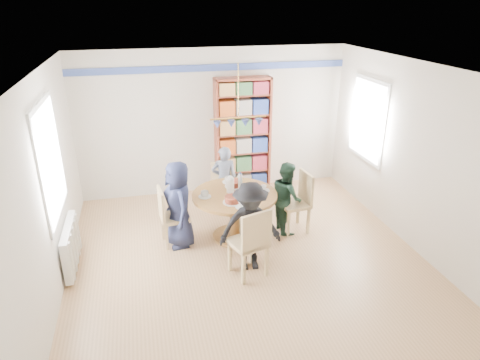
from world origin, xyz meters
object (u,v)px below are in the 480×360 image
object	(u,v)px
person_far	(224,180)
bookshelf	(243,137)
chair_left	(169,214)
dining_table	(235,205)
radiator	(71,246)
chair_right	(299,199)
person_left	(179,205)
person_near	(250,227)
chair_near	(252,241)
chair_far	(221,185)
person_right	(287,197)

from	to	relation	value
person_far	bookshelf	distance (m)	1.12
chair_left	dining_table	bearing A→B (deg)	-2.32
radiator	chair_right	world-z (taller)	chair_right
radiator	chair_left	xyz separation A→B (m)	(1.38, 0.32, 0.16)
radiator	person_left	size ratio (longest dim) A/B	0.74
chair_right	person_far	distance (m)	1.36
radiator	chair_right	size ratio (longest dim) A/B	1.02
radiator	dining_table	world-z (taller)	dining_table
chair_left	bookshelf	xyz separation A→B (m)	(1.56, 1.72, 0.57)
person_left	person_near	world-z (taller)	person_left
chair_near	bookshelf	xyz separation A→B (m)	(0.58, 2.82, 0.52)
person_near	person_left	bearing A→B (deg)	141.29
bookshelf	person_far	bearing A→B (deg)	-121.88
chair_right	person_left	world-z (taller)	person_left
radiator	bookshelf	xyz separation A→B (m)	(2.94, 2.04, 0.73)
chair_right	chair_far	size ratio (longest dim) A/B	1.16
person_near	radiator	bearing A→B (deg)	172.12
radiator	chair_right	xyz separation A→B (m)	(3.43, 0.29, 0.19)
chair_left	radiator	bearing A→B (deg)	-166.75
person_left	person_right	bearing A→B (deg)	81.36
dining_table	person_left	world-z (taller)	person_left
radiator	chair_near	xyz separation A→B (m)	(2.36, -0.78, 0.21)
chair_right	chair_far	world-z (taller)	chair_right
chair_near	chair_right	bearing A→B (deg)	45.07
chair_right	dining_table	bearing A→B (deg)	-179.60
person_far	person_near	bearing A→B (deg)	95.81
person_near	bookshelf	world-z (taller)	bookshelf
chair_near	person_right	world-z (taller)	person_right
chair_far	person_left	bearing A→B (deg)	-128.97
radiator	person_near	xyz separation A→B (m)	(2.39, -0.58, 0.30)
radiator	person_near	size ratio (longest dim) A/B	0.77
chair_left	bookshelf	size ratio (longest dim) A/B	0.42
dining_table	chair_right	world-z (taller)	chair_right
radiator	chair_far	xyz separation A→B (m)	(2.36, 1.31, 0.11)
person_left	bookshelf	bearing A→B (deg)	130.90
chair_far	person_right	distance (m)	1.32
person_left	person_right	size ratio (longest dim) A/B	1.16
dining_table	chair_right	bearing A→B (deg)	0.40
chair_near	person_far	xyz separation A→B (m)	(0.04, 1.96, 0.05)
person_far	bookshelf	world-z (taller)	bookshelf
bookshelf	chair_near	bearing A→B (deg)	-101.56
chair_left	person_right	xyz separation A→B (m)	(1.86, 0.00, 0.07)
person_far	bookshelf	size ratio (longest dim) A/B	0.55
chair_near	person_far	world-z (taller)	person_far
dining_table	chair_far	xyz separation A→B (m)	(-0.02, 1.03, -0.09)
dining_table	chair_right	distance (m)	1.05
person_right	dining_table	bearing A→B (deg)	92.04
person_right	chair_far	bearing A→B (deg)	40.62
chair_right	chair_left	bearing A→B (deg)	179.07
person_right	bookshelf	distance (m)	1.81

